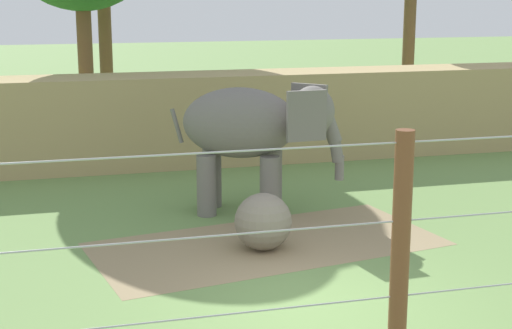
# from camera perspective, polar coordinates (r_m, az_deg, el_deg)

# --- Properties ---
(ground_plane) EXTENTS (120.00, 120.00, 0.00)m
(ground_plane) POSITION_cam_1_polar(r_m,az_deg,el_deg) (11.93, 3.86, -10.35)
(ground_plane) COLOR #6B8E4C
(dirt_patch) EXTENTS (6.86, 4.14, 0.01)m
(dirt_patch) POSITION_cam_1_polar(r_m,az_deg,el_deg) (14.69, 0.84, -5.80)
(dirt_patch) COLOR #937F5B
(dirt_patch) RESTS_ON ground
(embankment_wall) EXTENTS (36.00, 1.80, 2.43)m
(embankment_wall) POSITION_cam_1_polar(r_m,az_deg,el_deg) (21.29, -5.05, 3.31)
(embankment_wall) COLOR tan
(embankment_wall) RESTS_ON ground
(elephant) EXTENTS (3.48, 2.23, 2.72)m
(elephant) POSITION_cam_1_polar(r_m,az_deg,el_deg) (16.35, -0.20, 2.61)
(elephant) COLOR slate
(elephant) RESTS_ON ground
(enrichment_ball) EXTENTS (1.05, 1.05, 1.05)m
(enrichment_ball) POSITION_cam_1_polar(r_m,az_deg,el_deg) (14.25, 0.53, -4.19)
(enrichment_ball) COLOR gray
(enrichment_ball) RESTS_ON ground
(cable_fence) EXTENTS (10.20, 0.20, 3.25)m
(cable_fence) POSITION_cam_1_polar(r_m,az_deg,el_deg) (8.62, 10.66, -8.12)
(cable_fence) COLOR brown
(cable_fence) RESTS_ON ground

